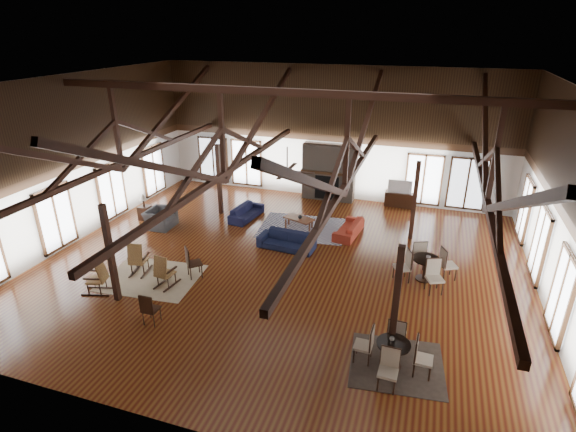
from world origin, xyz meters
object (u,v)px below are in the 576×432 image
(sofa_navy_front, at_px, (287,241))
(armchair, at_px, (161,218))
(sofa_navy_left, at_px, (246,212))
(cafe_table_near, at_px, (393,351))
(sofa_orange, at_px, (349,228))
(coffee_table, at_px, (299,219))
(tv_console, at_px, (400,199))
(cafe_table_far, at_px, (425,265))

(sofa_navy_front, bearing_deg, armchair, -177.67)
(sofa_navy_left, height_order, armchair, armchair)
(sofa_navy_left, bearing_deg, cafe_table_near, -129.20)
(sofa_navy_left, height_order, sofa_orange, sofa_orange)
(sofa_orange, bearing_deg, armchair, -71.06)
(coffee_table, bearing_deg, cafe_table_near, -37.64)
(cafe_table_near, bearing_deg, tv_console, 94.21)
(sofa_navy_left, distance_m, coffee_table, 2.42)
(cafe_table_near, xyz_separation_m, cafe_table_far, (0.56, 4.42, 0.04))
(armchair, height_order, cafe_table_far, cafe_table_far)
(coffee_table, relative_size, cafe_table_far, 0.64)
(sofa_navy_front, relative_size, tv_console, 1.58)
(cafe_table_far, distance_m, tv_console, 6.38)
(sofa_navy_left, distance_m, sofa_orange, 4.43)
(coffee_table, bearing_deg, tv_console, 65.58)
(sofa_navy_front, distance_m, sofa_navy_left, 3.25)
(cafe_table_far, xyz_separation_m, tv_console, (-1.34, 6.23, -0.20))
(coffee_table, bearing_deg, armchair, -143.40)
(sofa_navy_left, xyz_separation_m, sofa_orange, (4.42, -0.27, 0.01))
(sofa_navy_left, relative_size, cafe_table_near, 0.99)
(sofa_orange, xyz_separation_m, tv_console, (1.61, 3.68, 0.05))
(armchair, relative_size, tv_console, 0.87)
(cafe_table_near, distance_m, cafe_table_far, 4.46)
(tv_console, bearing_deg, sofa_navy_front, -122.75)
(cafe_table_far, height_order, tv_console, cafe_table_far)
(sofa_orange, xyz_separation_m, coffee_table, (-2.02, -0.02, 0.12))
(sofa_orange, height_order, cafe_table_near, cafe_table_near)
(sofa_navy_left, relative_size, armchair, 1.62)
(sofa_navy_front, distance_m, coffee_table, 1.82)
(coffee_table, bearing_deg, sofa_navy_left, -166.79)
(sofa_navy_front, xyz_separation_m, armchair, (-5.42, 0.23, 0.07))
(sofa_navy_front, distance_m, cafe_table_far, 4.95)
(sofa_navy_front, distance_m, armchair, 5.43)
(tv_console, bearing_deg, cafe_table_far, -77.86)
(sofa_orange, bearing_deg, cafe_table_near, 25.53)
(sofa_navy_left, xyz_separation_m, cafe_table_near, (6.81, -7.24, 0.21))
(armchair, bearing_deg, sofa_orange, -79.61)
(sofa_orange, xyz_separation_m, cafe_table_near, (2.39, -6.97, 0.21))
(cafe_table_far, bearing_deg, sofa_navy_left, 159.04)
(armchair, xyz_separation_m, cafe_table_far, (10.31, -0.94, 0.16))
(sofa_navy_left, bearing_deg, sofa_navy_front, -122.82)
(sofa_navy_left, height_order, cafe_table_near, cafe_table_near)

